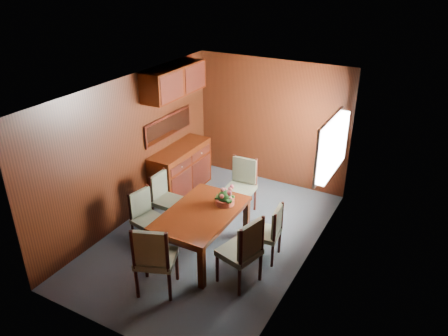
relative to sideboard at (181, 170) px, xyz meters
The scene contains 11 objects.
ground 1.66m from the sideboard, 38.66° to the right, with size 4.50×4.50×0.00m, color #333E46.
room_shell 1.78m from the sideboard, 30.23° to the right, with size 3.06×4.52×2.41m.
sideboard is the anchor object (origin of this frame).
dining_table 1.92m from the sideboard, 46.98° to the right, with size 0.95×1.50×0.70m.
chair_left_near 1.65m from the sideboard, 75.21° to the right, with size 0.47×0.49×0.89m.
chair_left_far 1.07m from the sideboard, 70.76° to the right, with size 0.42×0.43×0.90m.
chair_right_near 2.79m from the sideboard, 38.88° to the right, with size 0.58×0.60×1.03m.
chair_right_far 2.49m from the sideboard, 25.21° to the right, with size 0.44×0.45×0.88m.
chair_head 2.76m from the sideboard, 63.22° to the right, with size 0.64×0.63×1.05m.
chair_foot 1.30m from the sideboard, ahead, with size 0.49×0.47×0.98m.
flower_centerpiece 1.87m from the sideboard, 34.74° to the right, with size 0.31×0.31×0.31m.
Camera 1 is at (2.94, -4.97, 4.04)m, focal length 35.00 mm.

